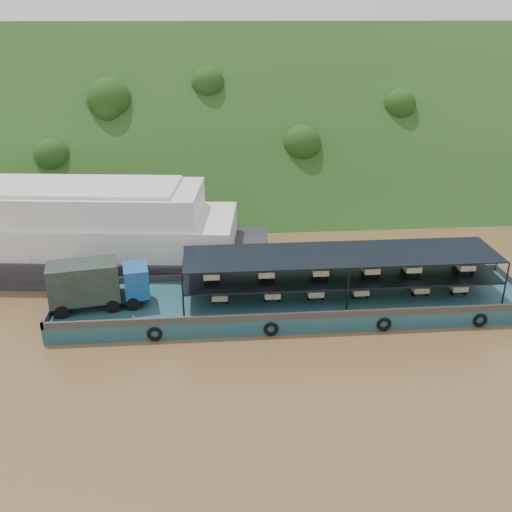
{
  "coord_description": "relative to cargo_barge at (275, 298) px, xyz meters",
  "views": [
    {
      "loc": [
        -5.37,
        -37.82,
        20.78
      ],
      "look_at": [
        -2.0,
        3.0,
        3.2
      ],
      "focal_mm": 40.0,
      "sensor_mm": 36.0,
      "label": 1
    }
  ],
  "objects": [
    {
      "name": "hillside",
      "position": [
        0.86,
        36.28,
        -1.17
      ],
      "size": [
        140.0,
        39.6,
        39.6
      ],
      "primitive_type": "cube",
      "rotation": [
        0.79,
        0.0,
        0.0
      ],
      "color": "#1A3312",
      "rests_on": "ground"
    },
    {
      "name": "cargo_barge",
      "position": [
        0.0,
        0.0,
        0.0
      ],
      "size": [
        35.05,
        7.18,
        4.71
      ],
      "color": "#163E4F",
      "rests_on": "ground"
    },
    {
      "name": "passenger_ferry",
      "position": [
        -18.51,
        9.62,
        2.12
      ],
      "size": [
        38.32,
        13.65,
        7.59
      ],
      "rotation": [
        0.0,
        0.0,
        -0.12
      ],
      "color": "black",
      "rests_on": "ground"
    },
    {
      "name": "ground",
      "position": [
        0.86,
        0.28,
        -1.17
      ],
      "size": [
        160.0,
        160.0,
        0.0
      ],
      "primitive_type": "plane",
      "color": "brown",
      "rests_on": "ground"
    }
  ]
}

